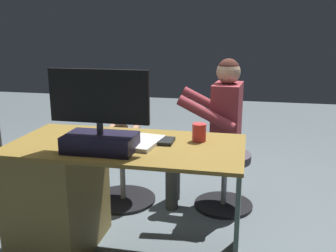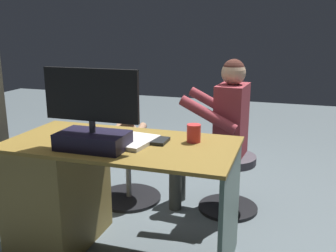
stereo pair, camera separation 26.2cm
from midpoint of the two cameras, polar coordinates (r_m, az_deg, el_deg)
name	(u,v)px [view 2 (the right image)]	position (r m, az deg, el deg)	size (l,w,h in m)	color
ground_plane	(145,224)	(2.91, -0.73, -14.36)	(10.00, 10.00, 0.00)	#546065
desk	(71,189)	(2.57, -11.34, -9.11)	(1.37, 0.69, 0.74)	brown
monitor	(92,125)	(2.16, -7.73, 0.08)	(0.56, 0.23, 0.45)	black
keyboard	(134,139)	(2.33, -1.86, -1.91)	(0.42, 0.14, 0.02)	black
computer_mouse	(93,132)	(2.46, -8.02, -0.98)	(0.06, 0.10, 0.04)	#2F222F
cup	(194,133)	(2.30, 7.09, -1.11)	(0.08, 0.08, 0.11)	red
tv_remote	(73,136)	(2.44, -10.87, -1.45)	(0.04, 0.15, 0.02)	black
notebook_binder	(133,141)	(2.27, -1.90, -2.30)	(0.22, 0.30, 0.02)	beige
office_chair_teddy	(128,172)	(3.20, -3.53, -6.79)	(0.53, 0.53, 0.45)	black
teddy_bear	(128,127)	(3.10, -3.55, -0.20)	(0.26, 0.26, 0.37)	tan
visitor_chair	(229,177)	(3.08, 11.45, -7.47)	(0.46, 0.46, 0.45)	black
person	(219,125)	(2.95, 10.05, 0.07)	(0.58, 0.51, 1.18)	#8F323A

